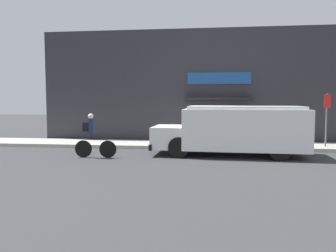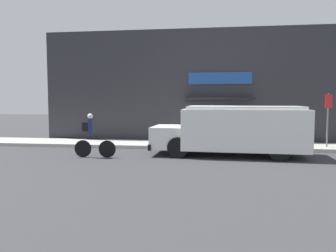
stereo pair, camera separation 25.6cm
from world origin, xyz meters
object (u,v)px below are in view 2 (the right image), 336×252
(stop_sign_post, at_px, (328,111))
(school_bus, at_px, (234,129))
(trash_bin, at_px, (277,136))
(cyclist, at_px, (92,136))

(stop_sign_post, bearing_deg, school_bus, -154.16)
(stop_sign_post, height_order, trash_bin, stop_sign_post)
(cyclist, height_order, trash_bin, cyclist)
(trash_bin, bearing_deg, stop_sign_post, -9.03)
(stop_sign_post, bearing_deg, cyclist, -161.84)
(trash_bin, bearing_deg, school_bus, -131.49)
(school_bus, relative_size, cyclist, 3.58)
(school_bus, xyz_separation_m, trash_bin, (2.12, 2.40, -0.51))
(school_bus, xyz_separation_m, stop_sign_post, (4.25, 2.06, 0.69))
(cyclist, xyz_separation_m, trash_bin, (7.72, 3.57, -0.27))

